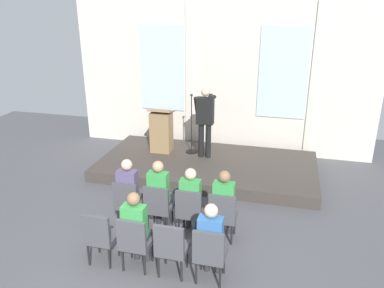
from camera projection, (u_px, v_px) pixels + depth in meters
name	position (u px, v px, depth m)	size (l,w,h in m)	color
rear_partition	(222.00, 78.00, 10.23)	(8.16, 0.14, 4.02)	silver
stage_platform	(207.00, 166.00, 9.44)	(5.27, 2.63, 0.27)	#3F3833
speaker	(205.00, 117.00, 9.31)	(0.50, 0.69, 1.77)	black
mic_stand	(191.00, 140.00, 9.82)	(0.28, 0.28, 1.55)	black
lectern	(161.00, 131.00, 9.83)	(0.60, 0.48, 1.16)	#93724C
chair_r0_c0	(128.00, 201.00, 6.97)	(0.46, 0.44, 0.94)	black
audience_r0_c0	(129.00, 189.00, 6.96)	(0.36, 0.39, 1.35)	#2D2D33
chair_r0_c1	(158.00, 205.00, 6.83)	(0.46, 0.44, 0.94)	black
audience_r0_c1	(159.00, 192.00, 6.82)	(0.36, 0.39, 1.38)	#2D2D33
chair_r0_c2	(190.00, 209.00, 6.69)	(0.46, 0.44, 0.94)	black
audience_r0_c2	(191.00, 198.00, 6.70)	(0.36, 0.39, 1.30)	#2D2D33
chair_r0_c3	(223.00, 214.00, 6.56)	(0.46, 0.44, 0.94)	black
audience_r0_c3	(224.00, 201.00, 6.56)	(0.36, 0.39, 1.33)	#2D2D33
chair_r1_c0	(100.00, 235.00, 5.97)	(0.46, 0.44, 0.94)	black
chair_r1_c1	(135.00, 240.00, 5.83)	(0.46, 0.44, 0.94)	black
audience_r1_c1	(136.00, 226.00, 5.83)	(0.36, 0.39, 1.33)	#2D2D33
chair_r1_c2	(171.00, 246.00, 5.69)	(0.46, 0.44, 0.94)	black
chair_r1_c3	(210.00, 252.00, 5.56)	(0.46, 0.44, 0.94)	black
audience_r1_c3	(211.00, 238.00, 5.56)	(0.36, 0.39, 1.30)	#2D2D33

